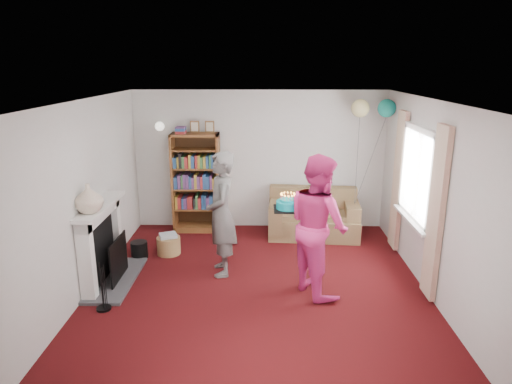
{
  "coord_description": "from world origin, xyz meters",
  "views": [
    {
      "loc": [
        0.07,
        -5.59,
        2.93
      ],
      "look_at": [
        -0.03,
        0.6,
        1.19
      ],
      "focal_mm": 32.0,
      "sensor_mm": 36.0,
      "label": 1
    }
  ],
  "objects_px": {
    "person_magenta": "(318,225)",
    "birthday_cake": "(288,205)",
    "person_striped": "(221,214)",
    "bookcase": "(197,183)",
    "sofa": "(313,218)"
  },
  "relations": [
    {
      "from": "person_striped",
      "to": "person_magenta",
      "type": "bearing_deg",
      "value": 58.98
    },
    {
      "from": "person_striped",
      "to": "birthday_cake",
      "type": "xyz_separation_m",
      "value": [
        0.92,
        -0.3,
        0.24
      ]
    },
    {
      "from": "birthday_cake",
      "to": "person_magenta",
      "type": "bearing_deg",
      "value": -28.76
    },
    {
      "from": "bookcase",
      "to": "birthday_cake",
      "type": "xyz_separation_m",
      "value": [
        1.53,
        -2.1,
        0.26
      ]
    },
    {
      "from": "person_magenta",
      "to": "birthday_cake",
      "type": "xyz_separation_m",
      "value": [
        -0.39,
        0.21,
        0.2
      ]
    },
    {
      "from": "person_striped",
      "to": "person_magenta",
      "type": "xyz_separation_m",
      "value": [
        1.3,
        -0.51,
        0.03
      ]
    },
    {
      "from": "person_magenta",
      "to": "bookcase",
      "type": "bearing_deg",
      "value": 13.83
    },
    {
      "from": "person_striped",
      "to": "birthday_cake",
      "type": "height_order",
      "value": "person_striped"
    },
    {
      "from": "sofa",
      "to": "birthday_cake",
      "type": "xyz_separation_m",
      "value": [
        -0.56,
        -1.87,
        0.82
      ]
    },
    {
      "from": "person_magenta",
      "to": "birthday_cake",
      "type": "bearing_deg",
      "value": 35.53
    },
    {
      "from": "bookcase",
      "to": "sofa",
      "type": "distance_m",
      "value": 2.18
    },
    {
      "from": "person_striped",
      "to": "birthday_cake",
      "type": "bearing_deg",
      "value": 62.3
    },
    {
      "from": "sofa",
      "to": "person_magenta",
      "type": "distance_m",
      "value": 2.18
    },
    {
      "from": "person_magenta",
      "to": "person_striped",
      "type": "bearing_deg",
      "value": 42.82
    },
    {
      "from": "bookcase",
      "to": "person_magenta",
      "type": "xyz_separation_m",
      "value": [
        1.91,
        -2.32,
        0.05
      ]
    }
  ]
}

